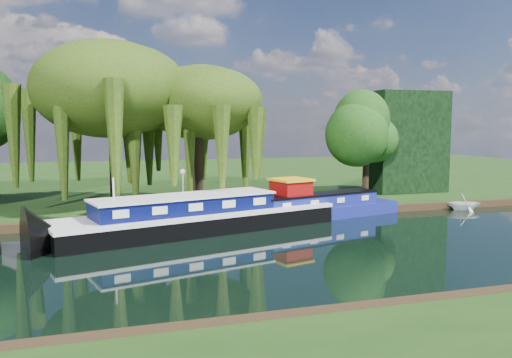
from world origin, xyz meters
name	(u,v)px	position (x,y,z in m)	size (l,w,h in m)	color
ground	(209,257)	(0.00, 0.00, 0.00)	(120.00, 120.00, 0.00)	black
far_bank	(146,177)	(0.00, 34.00, 0.23)	(120.00, 52.00, 0.45)	black
dutch_barge	(203,216)	(0.82, 5.66, 0.82)	(16.06, 7.57, 3.31)	black
narrowboat	(320,209)	(8.46, 7.19, 0.60)	(11.69, 4.84, 1.69)	navy
white_cruiser	(464,210)	(19.13, 7.26, 0.00)	(2.00, 2.32, 1.22)	silver
willow_left	(113,93)	(-3.58, 13.07, 7.79)	(8.44, 8.44, 10.11)	black
willow_right	(197,112)	(1.60, 11.35, 6.57)	(6.88, 6.88, 8.38)	black
tree_far_right	(367,134)	(14.50, 12.44, 5.14)	(4.15, 4.15, 6.80)	black
conifer_hedge	(407,142)	(19.00, 14.00, 4.45)	(6.00, 3.00, 8.00)	black
lamppost	(183,178)	(0.50, 10.50, 2.42)	(0.36, 0.36, 2.56)	silver
mooring_posts	(172,207)	(-0.50, 8.40, 0.95)	(19.16, 0.16, 1.00)	silver
reeds_near	(462,283)	(6.87, -7.57, 0.55)	(33.70, 1.50, 1.10)	#174111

